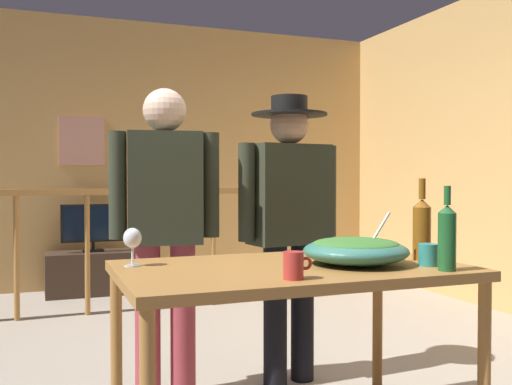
% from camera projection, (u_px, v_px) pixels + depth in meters
% --- Properties ---
extents(back_wall, '(5.24, 0.10, 2.79)m').
position_uv_depth(back_wall, '(148.00, 154.00, 6.24)').
color(back_wall, tan).
rests_on(back_wall, ground_plane).
extents(side_wall_right, '(0.10, 5.06, 2.79)m').
position_uv_depth(side_wall_right, '(506.00, 148.00, 4.95)').
color(side_wall_right, tan).
rests_on(side_wall_right, ground_plane).
extents(framed_picture, '(0.45, 0.03, 0.50)m').
position_uv_depth(framed_picture, '(82.00, 141.00, 5.93)').
color(framed_picture, tan).
extents(stair_railing, '(3.36, 0.10, 1.10)m').
position_uv_depth(stair_railing, '(147.00, 231.00, 5.01)').
color(stair_railing, '#9E6B33').
rests_on(stair_railing, ground_plane).
extents(tv_console, '(0.90, 0.40, 0.42)m').
position_uv_depth(tv_console, '(93.00, 273.00, 5.73)').
color(tv_console, '#38281E').
rests_on(tv_console, ground_plane).
extents(flat_screen_tv, '(0.61, 0.12, 0.47)m').
position_uv_depth(flat_screen_tv, '(93.00, 224.00, 5.68)').
color(flat_screen_tv, black).
rests_on(flat_screen_tv, tv_console).
extents(serving_table, '(1.38, 0.83, 0.79)m').
position_uv_depth(serving_table, '(291.00, 284.00, 2.36)').
color(serving_table, '#9E6B33').
rests_on(serving_table, ground_plane).
extents(salad_bowl, '(0.43, 0.43, 0.22)m').
position_uv_depth(salad_bowl, '(356.00, 249.00, 2.39)').
color(salad_bowl, '#337060').
rests_on(salad_bowl, serving_table).
extents(wine_glass, '(0.07, 0.07, 0.15)m').
position_uv_depth(wine_glass, '(132.00, 240.00, 2.34)').
color(wine_glass, silver).
rests_on(wine_glass, serving_table).
extents(wine_bottle_amber, '(0.08, 0.08, 0.35)m').
position_uv_depth(wine_bottle_amber, '(422.00, 228.00, 2.52)').
color(wine_bottle_amber, brown).
rests_on(wine_bottle_amber, serving_table).
extents(wine_bottle_green, '(0.07, 0.07, 0.33)m').
position_uv_depth(wine_bottle_green, '(447.00, 236.00, 2.23)').
color(wine_bottle_green, '#1E5628').
rests_on(wine_bottle_green, serving_table).
extents(mug_red, '(0.11, 0.07, 0.10)m').
position_uv_depth(mug_red, '(294.00, 265.00, 2.04)').
color(mug_red, '#B7332D').
rests_on(mug_red, serving_table).
extents(mug_teal, '(0.12, 0.08, 0.09)m').
position_uv_depth(mug_teal, '(429.00, 255.00, 2.35)').
color(mug_teal, teal).
rests_on(mug_teal, serving_table).
extents(person_standing_left, '(0.56, 0.27, 1.60)m').
position_uv_depth(person_standing_left, '(165.00, 218.00, 2.99)').
color(person_standing_left, '#9E3842').
rests_on(person_standing_left, ground_plane).
extents(person_standing_right, '(0.62, 0.42, 1.59)m').
position_uv_depth(person_standing_right, '(289.00, 213.00, 3.23)').
color(person_standing_right, black).
rests_on(person_standing_right, ground_plane).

